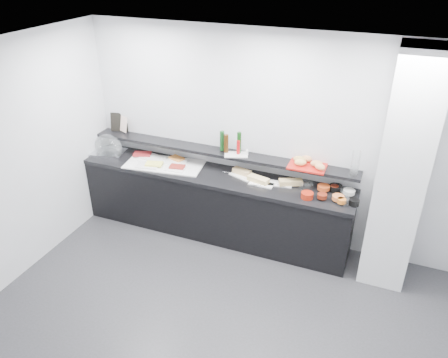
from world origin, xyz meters
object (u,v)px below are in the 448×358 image
at_px(cloche_base, 107,153).
at_px(sandwich_plate_mid, 261,184).
at_px(carafe, 355,163).
at_px(framed_print, 119,122).
at_px(bread_tray, 307,166).
at_px(condiment_tray, 236,155).

xyz_separation_m(cloche_base, sandwich_plate_mid, (2.28, -0.03, -0.01)).
height_order(cloche_base, carafe, carafe).
relative_size(framed_print, bread_tray, 0.59).
bearing_deg(condiment_tray, bread_tray, -19.55).
distance_m(sandwich_plate_mid, framed_print, 2.28).
distance_m(framed_print, carafe, 3.27).
relative_size(cloche_base, condiment_tray, 1.67).
bearing_deg(bread_tray, cloche_base, -177.75).
xyz_separation_m(framed_print, carafe, (3.27, -0.13, 0.02)).
relative_size(cloche_base, sandwich_plate_mid, 1.63).
bearing_deg(condiment_tray, sandwich_plate_mid, -44.53).
relative_size(sandwich_plate_mid, carafe, 1.00).
height_order(sandwich_plate_mid, condiment_tray, condiment_tray).
height_order(sandwich_plate_mid, carafe, carafe).
bearing_deg(cloche_base, framed_print, 69.69).
height_order(condiment_tray, carafe, carafe).
bearing_deg(cloche_base, carafe, -7.59).
bearing_deg(sandwich_plate_mid, bread_tray, 22.20).
bearing_deg(framed_print, sandwich_plate_mid, -23.61).
bearing_deg(sandwich_plate_mid, framed_print, 173.13).
height_order(cloche_base, sandwich_plate_mid, cloche_base).
xyz_separation_m(cloche_base, bread_tray, (2.78, 0.16, 0.24)).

